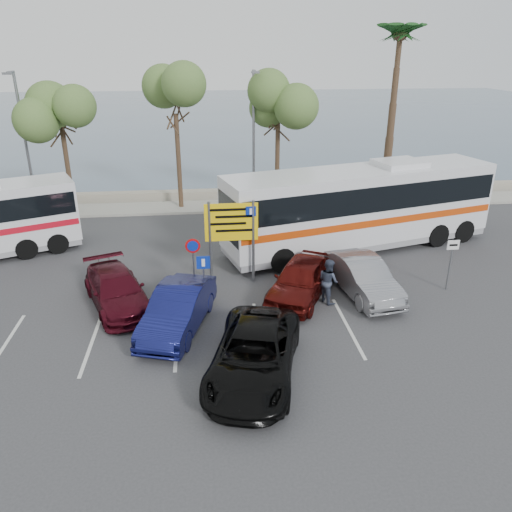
{
  "coord_description": "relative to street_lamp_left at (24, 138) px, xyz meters",
  "views": [
    {
      "loc": [
        -0.07,
        -16.16,
        9.34
      ],
      "look_at": [
        2.0,
        3.0,
        1.23
      ],
      "focal_mm": 35.0,
      "sensor_mm": 36.0,
      "label": 1
    }
  ],
  "objects": [
    {
      "name": "street_lamp_left",
      "position": [
        0.0,
        0.0,
        0.0
      ],
      "size": [
        0.45,
        1.15,
        8.01
      ],
      "color": "slate",
      "rests_on": "kerb_strip"
    },
    {
      "name": "seawall",
      "position": [
        10.0,
        2.48,
        -4.3
      ],
      "size": [
        48.0,
        0.8,
        0.6
      ],
      "primitive_type": "cube",
      "color": "gray",
      "rests_on": "ground"
    },
    {
      "name": "direction_sign",
      "position": [
        11.0,
        -10.32,
        -2.17
      ],
      "size": [
        2.2,
        0.12,
        3.6
      ],
      "color": "slate",
      "rests_on": "ground"
    },
    {
      "name": "lane_markings",
      "position": [
        8.86,
        -14.52,
        -4.6
      ],
      "size": [
        12.02,
        4.2,
        0.01
      ],
      "primitive_type": null,
      "color": "silver",
      "rests_on": "ground"
    },
    {
      "name": "tree_mid",
      "position": [
        8.5,
        0.48,
        2.06
      ],
      "size": [
        3.2,
        3.2,
        8.0
      ],
      "color": "#382619",
      "rests_on": "kerb_strip"
    },
    {
      "name": "suv_black",
      "position": [
        11.24,
        -17.02,
        -3.86
      ],
      "size": [
        3.73,
        5.77,
        1.48
      ],
      "primitive_type": "imported",
      "rotation": [
        0.0,
        0.0,
        -0.26
      ],
      "color": "black",
      "rests_on": "ground"
    },
    {
      "name": "car_maroon",
      "position": [
        6.44,
        -12.02,
        -3.92
      ],
      "size": [
        3.5,
        5.08,
        1.37
      ],
      "primitive_type": "imported",
      "rotation": [
        0.0,
        0.0,
        0.37
      ],
      "color": "#440B16",
      "rests_on": "ground"
    },
    {
      "name": "kerb_strip",
      "position": [
        10.0,
        0.48,
        -4.52
      ],
      "size": [
        44.0,
        2.4,
        0.15
      ],
      "primitive_type": "cube",
      "color": "#9A988C",
      "rests_on": "ground"
    },
    {
      "name": "tree_right",
      "position": [
        14.5,
        0.48,
        1.57
      ],
      "size": [
        3.2,
        3.2,
        7.4
      ],
      "color": "#382619",
      "rests_on": "kerb_strip"
    },
    {
      "name": "ground",
      "position": [
        10.0,
        -13.52,
        -4.6
      ],
      "size": [
        120.0,
        120.0,
        0.0
      ],
      "primitive_type": "plane",
      "color": "#363639",
      "rests_on": "ground"
    },
    {
      "name": "coach_bus_right",
      "position": [
        17.5,
        -7.02,
        -2.63
      ],
      "size": [
        13.89,
        6.43,
        4.24
      ],
      "color": "silver",
      "rests_on": "ground"
    },
    {
      "name": "sign_no_stop",
      "position": [
        9.4,
        -11.13,
        -3.02
      ],
      "size": [
        0.6,
        0.08,
        2.35
      ],
      "color": "slate",
      "rests_on": "ground"
    },
    {
      "name": "car_red",
      "position": [
        13.64,
        -12.02,
        -3.81
      ],
      "size": [
        3.85,
        4.97,
        1.58
      ],
      "primitive_type": "imported",
      "rotation": [
        0.0,
        0.0,
        -0.5
      ],
      "color": "#4D0D0B",
      "rests_on": "ground"
    },
    {
      "name": "street_lamp_right",
      "position": [
        13.0,
        0.0,
        0.0
      ],
      "size": [
        0.45,
        1.15,
        8.01
      ],
      "color": "slate",
      "rests_on": "kerb_strip"
    },
    {
      "name": "sign_parking",
      "position": [
        9.8,
        -12.73,
        -3.13
      ],
      "size": [
        0.5,
        0.07,
        2.25
      ],
      "color": "slate",
      "rests_on": "ground"
    },
    {
      "name": "tree_left",
      "position": [
        2.0,
        0.48,
        1.41
      ],
      "size": [
        3.2,
        3.2,
        7.2
      ],
      "color": "#382619",
      "rests_on": "kerb_strip"
    },
    {
      "name": "sea",
      "position": [
        10.0,
        46.48,
        -4.59
      ],
      "size": [
        140.0,
        140.0,
        0.0
      ],
      "primitive_type": "plane",
      "color": "#475D71",
      "rests_on": "ground"
    },
    {
      "name": "car_blue",
      "position": [
        8.84,
        -13.97,
        -3.83
      ],
      "size": [
        2.88,
        4.93,
        1.54
      ],
      "primitive_type": "imported",
      "rotation": [
        0.0,
        0.0,
        -0.29
      ],
      "color": "#10144F",
      "rests_on": "ground"
    },
    {
      "name": "sign_taxi",
      "position": [
        19.8,
        -12.03,
        -3.18
      ],
      "size": [
        0.5,
        0.07,
        2.2
      ],
      "color": "slate",
      "rests_on": "ground"
    },
    {
      "name": "pedestrian_far",
      "position": [
        14.63,
        -12.52,
        -3.7
      ],
      "size": [
        0.96,
        1.07,
        1.8
      ],
      "primitive_type": "imported",
      "rotation": [
        0.0,
        0.0,
        1.96
      ],
      "color": "#343B4E",
      "rests_on": "ground"
    },
    {
      "name": "palm_tree",
      "position": [
        21.5,
        0.48,
        5.27
      ],
      "size": [
        4.8,
        4.8,
        11.2
      ],
      "color": "#382619",
      "rests_on": "kerb_strip"
    },
    {
      "name": "car_silver_b",
      "position": [
        16.17,
        -12.02,
        -3.85
      ],
      "size": [
        2.3,
        4.76,
        1.5
      ],
      "primitive_type": "imported",
      "rotation": [
        0.0,
        0.0,
        0.16
      ],
      "color": "gray",
      "rests_on": "ground"
    }
  ]
}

